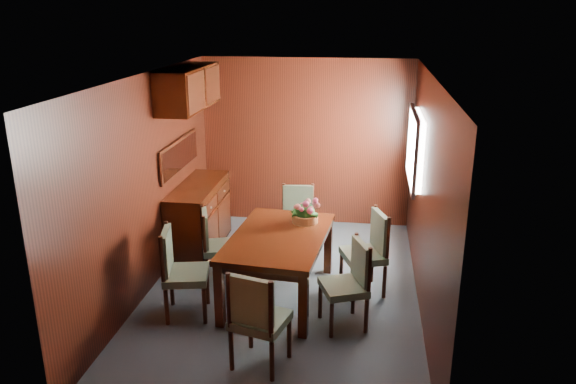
% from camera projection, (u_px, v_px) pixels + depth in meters
% --- Properties ---
extents(ground, '(4.50, 4.50, 0.00)m').
position_uv_depth(ground, '(283.00, 292.00, 6.34)').
color(ground, '#3D4B54').
rests_on(ground, ground).
extents(room_shell, '(3.06, 4.52, 2.41)m').
position_uv_depth(room_shell, '(277.00, 144.00, 6.15)').
color(room_shell, black).
rests_on(room_shell, ground).
extents(sideboard, '(0.48, 1.40, 0.90)m').
position_uv_depth(sideboard, '(199.00, 218.00, 7.30)').
color(sideboard, black).
rests_on(sideboard, ground).
extents(dining_table, '(1.12, 1.65, 0.73)m').
position_uv_depth(dining_table, '(279.00, 244.00, 6.04)').
color(dining_table, black).
rests_on(dining_table, ground).
extents(chair_left_near, '(0.52, 0.54, 0.96)m').
position_uv_depth(chair_left_near, '(178.00, 267.00, 5.72)').
color(chair_left_near, black).
rests_on(chair_left_near, ground).
extents(chair_left_far, '(0.51, 0.52, 0.87)m').
position_uv_depth(chair_left_far, '(214.00, 242.00, 6.48)').
color(chair_left_far, black).
rests_on(chair_left_far, ground).
extents(chair_right_near, '(0.54, 0.55, 0.91)m').
position_uv_depth(chair_right_near, '(350.00, 279.00, 5.54)').
color(chair_right_near, black).
rests_on(chair_right_near, ground).
extents(chair_right_far, '(0.56, 0.57, 0.95)m').
position_uv_depth(chair_right_far, '(370.00, 248.00, 6.20)').
color(chair_right_far, black).
rests_on(chair_right_far, ground).
extents(chair_head, '(0.55, 0.54, 0.95)m').
position_uv_depth(chair_head, '(256.00, 315.00, 4.84)').
color(chair_head, black).
rests_on(chair_head, ground).
extents(chair_foot, '(0.47, 0.45, 0.90)m').
position_uv_depth(chair_foot, '(298.00, 216.00, 7.21)').
color(chair_foot, black).
rests_on(chair_foot, ground).
extents(flower_centerpiece, '(0.32, 0.32, 0.32)m').
position_uv_depth(flower_centerpiece, '(305.00, 209.00, 6.33)').
color(flower_centerpiece, '#C8763D').
rests_on(flower_centerpiece, dining_table).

